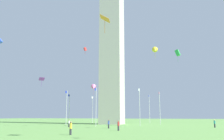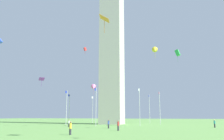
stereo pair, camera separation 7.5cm
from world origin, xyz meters
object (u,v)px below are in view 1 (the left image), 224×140
(flagpole_se, at_px, (149,108))
(flagpole_w, at_px, (69,107))
(kite_green_box, at_px, (178,53))
(kite_red_box, at_px, (85,49))
(flagpole_nw, at_px, (66,106))
(kite_pink_delta, at_px, (93,87))
(flagpole_sw, at_px, (93,108))
(kite_orange_diamond, at_px, (105,19))
(flagpole_ne, at_px, (140,105))
(kite_blue_box, at_px, (0,41))
(person_white_shirt, at_px, (69,123))
(flagpole_s, at_px, (123,108))
(flagpole_e, at_px, (160,107))
(kite_purple_diamond, at_px, (42,79))
(flagpole_n, at_px, (96,105))
(person_blue_shirt, at_px, (109,124))
(person_red_shirt, at_px, (118,126))
(obelisk_monument, at_px, (112,30))
(person_yellow_shirt, at_px, (71,128))
(person_teal_shirt, at_px, (215,124))
(kite_yellow_delta, at_px, (155,50))

(flagpole_se, xyz_separation_m, flagpole_w, (9.95, -24.03, 0.00))
(kite_green_box, relative_size, kite_red_box, 1.81)
(flagpole_nw, bearing_deg, flagpole_w, -157.50)
(kite_pink_delta, bearing_deg, flagpole_sw, -158.74)
(flagpole_w, height_order, kite_orange_diamond, kite_orange_diamond)
(flagpole_ne, relative_size, kite_blue_box, 4.48)
(person_white_shirt, bearing_deg, flagpole_s, -23.28)
(flagpole_e, bearing_deg, flagpole_nw, -67.50)
(flagpole_nw, xyz_separation_m, kite_orange_diamond, (33.73, 21.60, 8.34))
(flagpole_s, relative_size, kite_purple_diamond, 4.20)
(kite_green_box, bearing_deg, kite_red_box, -64.82)
(flagpole_w, bearing_deg, flagpole_se, 112.50)
(flagpole_ne, distance_m, kite_red_box, 19.24)
(flagpole_n, relative_size, person_blue_shirt, 5.38)
(flagpole_nw, bearing_deg, kite_blue_box, -14.22)
(person_red_shirt, distance_m, kite_blue_box, 29.60)
(flagpole_s, distance_m, kite_purple_diamond, 34.59)
(kite_green_box, bearing_deg, flagpole_nw, -91.95)
(flagpole_nw, bearing_deg, flagpole_sw, 180.00)
(flagpole_s, bearing_deg, kite_purple_diamond, -23.24)
(flagpole_sw, relative_size, kite_purple_diamond, 4.20)
(person_red_shirt, bearing_deg, person_white_shirt, 58.89)
(obelisk_monument, xyz_separation_m, person_blue_shirt, (22.35, 5.70, -28.50))
(flagpole_ne, relative_size, flagpole_se, 1.00)
(obelisk_monument, xyz_separation_m, flagpole_s, (-14.02, 0.00, -24.33))
(person_yellow_shirt, distance_m, kite_blue_box, 27.72)
(flagpole_w, xyz_separation_m, person_yellow_shirt, (38.69, 19.49, -4.15))
(flagpole_sw, height_order, person_teal_shirt, flagpole_sw)
(person_white_shirt, bearing_deg, kite_blue_box, 119.13)
(flagpole_n, bearing_deg, flagpole_ne, 112.50)
(flagpole_s, height_order, kite_green_box, kite_green_box)
(flagpole_se, height_order, kite_green_box, kite_green_box)
(person_blue_shirt, distance_m, kite_yellow_delta, 17.16)
(kite_red_box, bearing_deg, person_blue_shirt, 73.35)
(flagpole_nw, relative_size, kite_pink_delta, 3.04)
(flagpole_s, xyz_separation_m, flagpole_nw, (24.03, -9.95, 0.00))
(flagpole_n, height_order, flagpole_s, same)
(flagpole_ne, distance_m, kite_yellow_delta, 17.82)
(flagpole_ne, bearing_deg, flagpole_se, 180.00)
(flagpole_sw, height_order, flagpole_w, same)
(flagpole_e, xyz_separation_m, person_white_shirt, (19.50, -18.42, -4.21))
(flagpole_n, xyz_separation_m, person_blue_shirt, (8.22, 5.70, -4.16))
(flagpole_s, distance_m, kite_orange_diamond, 59.51)
(person_teal_shirt, distance_m, kite_red_box, 32.38)
(flagpole_w, distance_m, kite_blue_box, 32.76)
(flagpole_e, bearing_deg, kite_green_box, 27.07)
(flagpole_w, distance_m, kite_orange_diamond, 51.38)
(kite_green_box, bearing_deg, flagpole_s, -141.84)
(person_white_shirt, bearing_deg, kite_yellow_delta, -117.98)
(flagpole_ne, xyz_separation_m, kite_red_box, (10.49, -10.44, 12.30))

